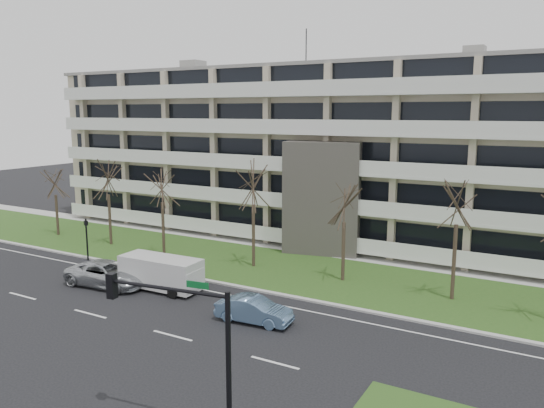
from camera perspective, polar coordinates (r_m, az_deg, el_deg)
The scene contains 17 objects.
ground at distance 28.39m, azimuth -10.65°, elevation -13.75°, with size 160.00×160.00×0.00m, color black.
grass_verge at distance 38.56m, azimuth 1.97°, elevation -7.10°, with size 90.00×10.00×0.06m, color #244B19.
curb at distance 34.41m, azimuth -1.94°, elevation -9.18°, with size 90.00×0.35×0.12m, color #B2B2AD.
sidewalk at distance 43.32m, azimuth 5.35°, elevation -5.21°, with size 90.00×2.00×0.08m, color #B2B2AD.
lane_edge_line at distance 33.23m, azimuth -3.31°, elevation -9.99°, with size 90.00×0.12×0.01m, color white.
apartment_building at distance 48.28m, azimuth 8.83°, elevation 5.41°, with size 60.50×15.10×18.75m.
silver_pickup at distance 36.67m, azimuth -17.22°, elevation -7.20°, with size 2.66×5.78×1.61m, color #B6BABE.
blue_sedan at distance 29.32m, azimuth -1.95°, elevation -11.32°, with size 1.48×4.24×1.40m, color #6C92BC.
white_van at distance 34.92m, azimuth -11.78°, elevation -7.01°, with size 5.54×2.41×2.12m.
traffic_signal at distance 18.93m, azimuth -9.27°, elevation -13.91°, with size 4.92×0.97×5.74m.
pedestrian_signal at distance 42.89m, azimuth -19.32°, elevation -3.07°, with size 0.37×0.34×3.28m.
tree_0 at distance 52.15m, azimuth -22.35°, elevation 2.51°, with size 3.38×3.38×6.77m.
tree_1 at distance 46.73m, azimuth -17.28°, elevation 3.04°, with size 3.90×3.90×7.81m.
tree_2 at distance 41.75m, azimuth -11.80°, elevation 2.46°, with size 3.89×3.89×7.78m.
tree_3 at distance 38.12m, azimuth -2.04°, elevation 2.61°, with size 4.16×4.16×8.31m.
tree_4 at distance 35.26m, azimuth 7.81°, elevation 0.52°, with size 3.61×3.61×7.22m.
tree_5 at distance 33.04m, azimuth 19.39°, elevation 1.00°, with size 4.19×4.19×8.37m.
Camera 1 is at (17.02, -19.70, 11.33)m, focal length 35.00 mm.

